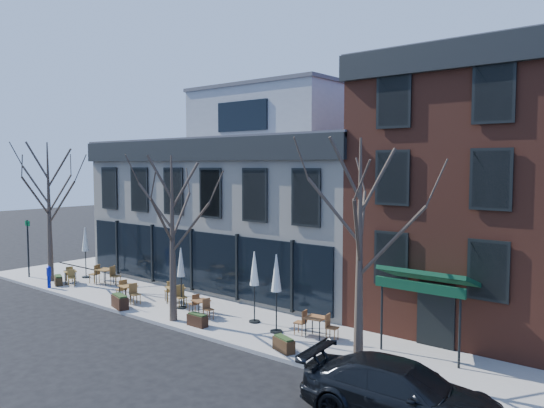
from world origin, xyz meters
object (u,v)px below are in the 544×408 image
Objects in this scene: parked_sedan at (402,393)px; umbrella_0 at (85,242)px; cafe_set_0 at (70,276)px; call_box at (49,276)px.

umbrella_0 is (-22.12, 4.39, 1.47)m from parked_sedan.
umbrella_0 reaches higher than parked_sedan.
parked_sedan reaches higher than cafe_set_0.
call_box reaches higher than cafe_set_0.
parked_sedan is 3.28× the size of cafe_set_0.
umbrella_0 is at bearing 117.81° from cafe_set_0.
parked_sedan is at bearing -4.47° from call_box.
parked_sedan is 4.49× the size of call_box.
umbrella_0 is at bearing 106.77° from call_box.
parked_sedan is at bearing -7.87° from cafe_set_0.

